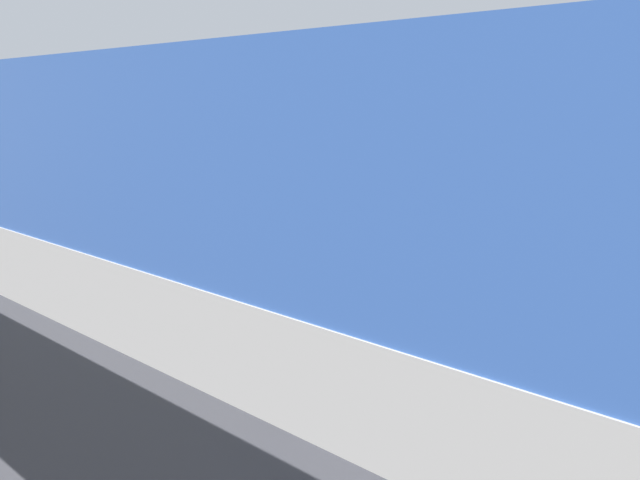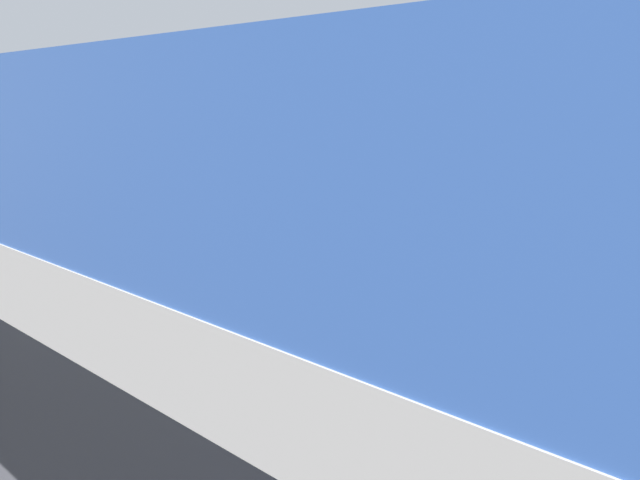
{
  "view_description": "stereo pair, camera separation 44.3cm",
  "coord_description": "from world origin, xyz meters",
  "px_view_note": "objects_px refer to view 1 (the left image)",
  "views": [
    {
      "loc": [
        -14.02,
        14.93,
        6.12
      ],
      "look_at": [
        0.65,
        -0.78,
        1.6
      ],
      "focal_mm": 37.41,
      "sensor_mm": 36.0,
      "label": 1
    },
    {
      "loc": [
        -14.35,
        14.62,
        6.12
      ],
      "look_at": [
        0.65,
        -0.78,
        1.6
      ],
      "focal_mm": 37.41,
      "sensor_mm": 36.0,
      "label": 2
    }
  ],
  "objects_px": {
    "parked_van": "(388,365)",
    "bicycle_red": "(634,438)",
    "city_bus": "(336,237)",
    "pedestrian": "(136,252)"
  },
  "relations": [
    {
      "from": "city_bus",
      "to": "pedestrian",
      "type": "bearing_deg",
      "value": 26.07
    },
    {
      "from": "parked_van",
      "to": "bicycle_red",
      "type": "height_order",
      "value": "parked_van"
    },
    {
      "from": "city_bus",
      "to": "parked_van",
      "type": "bearing_deg",
      "value": 138.28
    },
    {
      "from": "bicycle_red",
      "to": "pedestrian",
      "type": "distance_m",
      "value": 17.08
    },
    {
      "from": "bicycle_red",
      "to": "city_bus",
      "type": "bearing_deg",
      "value": -20.79
    },
    {
      "from": "parked_van",
      "to": "city_bus",
      "type": "bearing_deg",
      "value": -41.72
    },
    {
      "from": "city_bus",
      "to": "pedestrian",
      "type": "distance_m",
      "value": 7.35
    },
    {
      "from": "bicycle_red",
      "to": "parked_van",
      "type": "bearing_deg",
      "value": 25.66
    },
    {
      "from": "parked_van",
      "to": "pedestrian",
      "type": "distance_m",
      "value": 13.4
    },
    {
      "from": "city_bus",
      "to": "parked_van",
      "type": "height_order",
      "value": "city_bus"
    }
  ]
}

